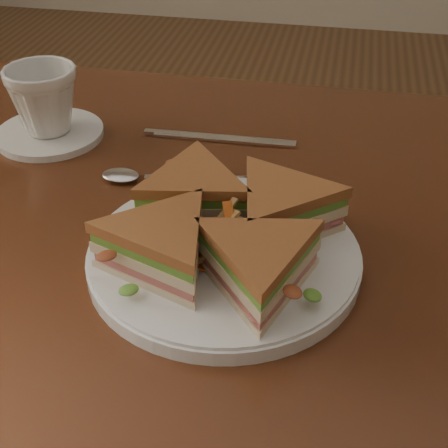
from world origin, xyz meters
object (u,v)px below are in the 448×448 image
at_px(knife, 214,138).
at_px(saucer, 50,133).
at_px(table, 246,287).
at_px(spoon, 139,177).
at_px(coffee_cup, 44,100).
at_px(plate, 224,257).
at_px(sandwich_wedges, 224,228).

xyz_separation_m(knife, saucer, (-0.23, -0.04, 0.00)).
relative_size(table, spoon, 6.57).
relative_size(table, coffee_cup, 12.21).
bearing_deg(table, saucer, 154.12).
xyz_separation_m(plate, saucer, (-0.30, 0.23, -0.00)).
distance_m(table, coffee_cup, 0.37).
bearing_deg(plate, knife, 104.33).
height_order(plate, coffee_cup, coffee_cup).
height_order(plate, sandwich_wedges, sandwich_wedges).
relative_size(plate, knife, 1.32).
xyz_separation_m(spoon, coffee_cup, (-0.16, 0.09, 0.05)).
bearing_deg(sandwich_wedges, coffee_cup, 142.55).
bearing_deg(sandwich_wedges, saucer, 142.55).
bearing_deg(table, sandwich_wedges, -98.74).
xyz_separation_m(sandwich_wedges, knife, (-0.07, 0.26, -0.04)).
bearing_deg(sandwich_wedges, spoon, 134.35).
bearing_deg(knife, sandwich_wedges, -77.05).
bearing_deg(coffee_cup, spoon, -31.12).
bearing_deg(coffee_cup, plate, -40.13).
height_order(spoon, knife, spoon).
xyz_separation_m(spoon, knife, (0.07, 0.12, -0.00)).
bearing_deg(spoon, knife, 50.44).
bearing_deg(saucer, knife, 9.08).
relative_size(sandwich_wedges, knife, 1.41).
bearing_deg(coffee_cup, sandwich_wedges, -40.13).
height_order(table, knife, knife).
height_order(table, sandwich_wedges, sandwich_wedges).
bearing_deg(sandwich_wedges, knife, 104.33).
height_order(table, plate, plate).
relative_size(sandwich_wedges, coffee_cup, 3.08).
xyz_separation_m(sandwich_wedges, coffee_cup, (-0.30, 0.23, 0.01)).
bearing_deg(saucer, plate, -37.45).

